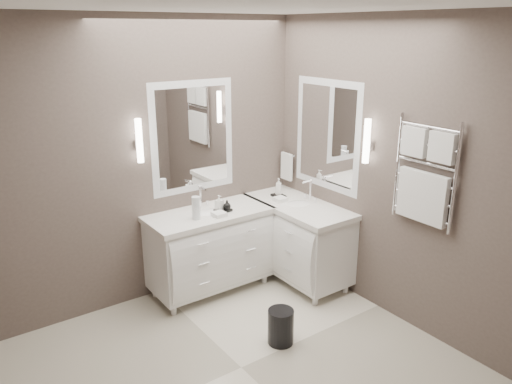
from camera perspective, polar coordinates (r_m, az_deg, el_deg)
floor at (r=4.20m, az=-1.70°, el=-19.47°), size 3.20×3.00×0.01m
ceiling at (r=3.33m, az=-2.16°, el=20.63°), size 3.20×3.00×0.01m
wall_back at (r=4.81m, az=-11.93°, el=3.20°), size 3.20×0.01×2.70m
wall_front at (r=2.54m, az=17.71°, el=-11.26°), size 3.20×0.01×2.70m
wall_right at (r=4.59m, az=15.02°, el=2.23°), size 0.01×3.00×2.70m
vanity_back at (r=5.05m, az=-5.30°, el=-6.16°), size 1.24×0.59×0.97m
vanity_right at (r=5.28m, az=4.76°, el=-5.06°), size 0.59×1.24×0.97m
mirror_back at (r=4.94m, az=-7.22°, el=6.23°), size 0.90×0.02×1.10m
mirror_right at (r=5.05m, az=8.11°, el=6.46°), size 0.02×0.90×1.10m
sconce_back at (r=4.64m, az=-13.19°, el=5.63°), size 0.06×0.06×0.40m
sconce_right at (r=4.61m, az=12.53°, el=5.60°), size 0.06×0.06×0.40m
towel_bar_corner at (r=5.53m, az=3.53°, el=3.00°), size 0.03×0.22×0.30m
towel_ladder at (r=4.30m, az=18.67°, el=1.42°), size 0.06×0.58×0.90m
waste_bin at (r=4.39m, az=2.84°, el=-15.11°), size 0.29×0.29×0.31m
amenity_tray_back at (r=4.91m, az=-3.80°, el=-2.10°), size 0.17×0.13×0.02m
amenity_tray_right at (r=5.33m, az=2.58°, el=-0.43°), size 0.13×0.16×0.02m
water_bottle at (r=4.71m, az=-6.87°, el=-1.82°), size 0.10×0.10×0.22m
soap_bottle_a at (r=4.89m, az=-4.24°, el=-1.19°), size 0.08×0.08×0.14m
soap_bottle_b at (r=4.88m, az=-3.33°, el=-1.48°), size 0.10×0.10×0.10m
soap_bottle_c at (r=5.30m, az=2.60°, el=0.61°), size 0.09×0.09×0.18m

